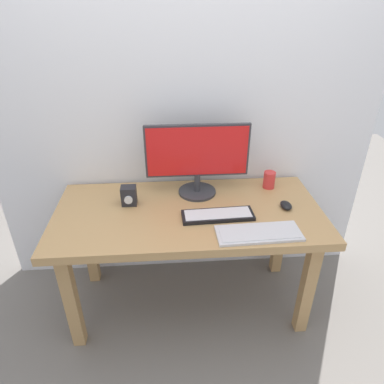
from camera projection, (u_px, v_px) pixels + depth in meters
ground_plane at (189, 300)px, 2.33m from camera, size 6.00×6.00×0.00m
wall_back at (183, 55)px, 1.94m from camera, size 2.45×0.04×3.00m
desk at (189, 224)px, 2.02m from camera, size 1.53×0.73×0.72m
monitor at (197, 157)px, 2.04m from camera, size 0.61×0.23×0.44m
keyboard_primary at (218, 215)px, 1.91m from camera, size 0.40×0.15×0.02m
keyboard_secondary at (259, 233)px, 1.77m from camera, size 0.44×0.18×0.02m
mouse at (286, 205)px, 1.99m from camera, size 0.07×0.10×0.03m
audio_controller at (129, 196)px, 2.00m from camera, size 0.09×0.08×0.11m
coffee_mug at (269, 180)px, 2.18m from camera, size 0.07×0.07×0.11m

